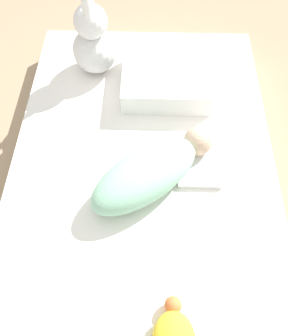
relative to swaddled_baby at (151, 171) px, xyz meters
The scene contains 6 objects.
ground_plane 0.22m from the swaddled_baby, 24.85° to the left, with size 12.00×12.00×0.00m, color #9E8466.
bed_mattress 0.16m from the swaddled_baby, 24.85° to the left, with size 1.56×1.00×0.14m.
burp_cloth 0.21m from the swaddled_baby, 63.64° to the right, with size 0.23×0.16×0.02m.
swaddled_baby is the anchor object (origin of this frame).
pillow 0.48m from the swaddled_baby, ahead, with size 0.34×0.37×0.10m.
bunny_plush 0.64m from the swaddled_baby, 23.39° to the left, with size 0.19×0.19×0.39m.
Camera 1 is at (-0.64, -0.02, 1.20)m, focal length 35.00 mm.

